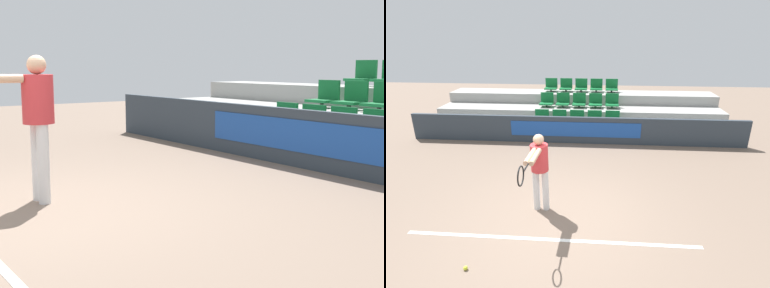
% 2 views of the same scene
% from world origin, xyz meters
% --- Properties ---
extents(ground_plane, '(30.00, 30.00, 0.00)m').
position_xyz_m(ground_plane, '(0.00, 0.00, 0.00)').
color(ground_plane, '#7A6656').
extents(court_baseline, '(5.19, 0.08, 0.01)m').
position_xyz_m(court_baseline, '(0.00, -0.59, 0.00)').
color(court_baseline, white).
rests_on(court_baseline, ground).
extents(barrier_wall, '(10.73, 0.14, 0.86)m').
position_xyz_m(barrier_wall, '(0.00, 4.22, 0.43)').
color(barrier_wall, '#2D3842').
rests_on(barrier_wall, ground).
extents(bleacher_tier_front, '(10.33, 1.07, 0.37)m').
position_xyz_m(bleacher_tier_front, '(0.00, 4.84, 0.18)').
color(bleacher_tier_front, '#9E9E99').
rests_on(bleacher_tier_front, ground).
extents(bleacher_tier_middle, '(10.33, 1.07, 0.74)m').
position_xyz_m(bleacher_tier_middle, '(0.00, 5.91, 0.37)').
color(bleacher_tier_middle, '#9E9E99').
rests_on(bleacher_tier_middle, ground).
extents(bleacher_tier_back, '(10.33, 1.07, 1.11)m').
position_xyz_m(bleacher_tier_back, '(0.00, 6.98, 0.55)').
color(bleacher_tier_back, '#9E9E99').
rests_on(bleacher_tier_back, ground).
extents(stadium_chair_0, '(0.48, 0.41, 0.50)m').
position_xyz_m(stadium_chair_0, '(-1.21, 4.96, 0.57)').
color(stadium_chair_0, '#333333').
rests_on(stadium_chair_0, bleacher_tier_front).
extents(stadium_chair_1, '(0.48, 0.41, 0.50)m').
position_xyz_m(stadium_chair_1, '(-0.61, 4.96, 0.57)').
color(stadium_chair_1, '#333333').
rests_on(stadium_chair_1, bleacher_tier_front).
extents(stadium_chair_2, '(0.48, 0.41, 0.50)m').
position_xyz_m(stadium_chair_2, '(0.00, 4.96, 0.57)').
color(stadium_chair_2, '#333333').
rests_on(stadium_chair_2, bleacher_tier_front).
extents(stadium_chair_3, '(0.48, 0.41, 0.50)m').
position_xyz_m(stadium_chair_3, '(0.61, 4.96, 0.57)').
color(stadium_chair_3, '#333333').
rests_on(stadium_chair_3, bleacher_tier_front).
extents(stadium_chair_4, '(0.48, 0.41, 0.50)m').
position_xyz_m(stadium_chair_4, '(1.21, 4.96, 0.57)').
color(stadium_chair_4, '#333333').
rests_on(stadium_chair_4, bleacher_tier_front).
extents(stadium_chair_5, '(0.48, 0.41, 0.50)m').
position_xyz_m(stadium_chair_5, '(-1.21, 6.03, 0.94)').
color(stadium_chair_5, '#333333').
rests_on(stadium_chair_5, bleacher_tier_middle).
extents(stadium_chair_6, '(0.48, 0.41, 0.50)m').
position_xyz_m(stadium_chair_6, '(-0.61, 6.03, 0.94)').
color(stadium_chair_6, '#333333').
rests_on(stadium_chair_6, bleacher_tier_middle).
extents(stadium_chair_7, '(0.48, 0.41, 0.50)m').
position_xyz_m(stadium_chair_7, '(0.00, 6.03, 0.94)').
color(stadium_chair_7, '#333333').
rests_on(stadium_chair_7, bleacher_tier_middle).
extents(stadium_chair_8, '(0.48, 0.41, 0.50)m').
position_xyz_m(stadium_chair_8, '(0.61, 6.03, 0.94)').
color(stadium_chair_8, '#333333').
rests_on(stadium_chair_8, bleacher_tier_middle).
extents(stadium_chair_9, '(0.48, 0.41, 0.50)m').
position_xyz_m(stadium_chair_9, '(1.21, 6.03, 0.94)').
color(stadium_chair_9, '#333333').
rests_on(stadium_chair_9, bleacher_tier_middle).
extents(stadium_chair_10, '(0.48, 0.41, 0.50)m').
position_xyz_m(stadium_chair_10, '(-1.21, 7.11, 1.31)').
color(stadium_chair_10, '#333333').
rests_on(stadium_chair_10, bleacher_tier_back).
extents(stadium_chair_11, '(0.48, 0.41, 0.50)m').
position_xyz_m(stadium_chair_11, '(-0.61, 7.11, 1.31)').
color(stadium_chair_11, '#333333').
rests_on(stadium_chair_11, bleacher_tier_back).
extents(stadium_chair_12, '(0.48, 0.41, 0.50)m').
position_xyz_m(stadium_chair_12, '(0.00, 7.11, 1.31)').
color(stadium_chair_12, '#333333').
rests_on(stadium_chair_12, bleacher_tier_back).
extents(stadium_chair_13, '(0.48, 0.41, 0.50)m').
position_xyz_m(stadium_chair_13, '(0.61, 7.11, 1.31)').
color(stadium_chair_13, '#333333').
rests_on(stadium_chair_13, bleacher_tier_back).
extents(stadium_chair_14, '(0.48, 0.41, 0.50)m').
position_xyz_m(stadium_chair_14, '(1.21, 7.11, 1.31)').
color(stadium_chair_14, '#333333').
rests_on(stadium_chair_14, bleacher_tier_back).
extents(tennis_player, '(0.34, 1.55, 1.61)m').
position_xyz_m(tennis_player, '(-0.34, 0.29, 1.01)').
color(tennis_player, silver).
rests_on(tennis_player, ground).
extents(tennis_ball, '(0.07, 0.07, 0.07)m').
position_xyz_m(tennis_ball, '(-1.18, -1.38, 0.03)').
color(tennis_ball, '#CCDB33').
rests_on(tennis_ball, ground).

